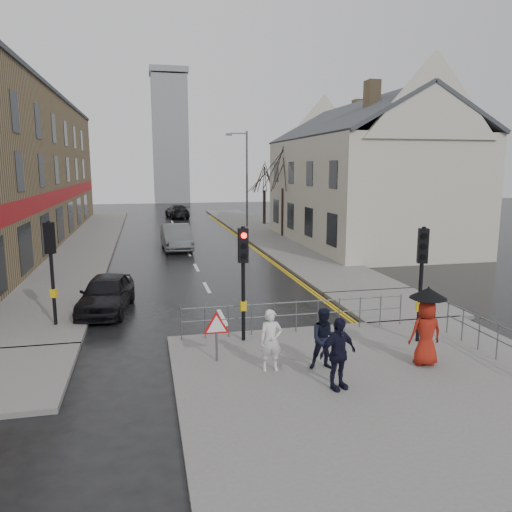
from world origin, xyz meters
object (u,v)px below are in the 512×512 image
pedestrian_a (271,340)px  car_mid (176,237)px  pedestrian_with_umbrella (426,323)px  pedestrian_b (325,339)px  pedestrian_d (338,354)px  car_parked (106,293)px

pedestrian_a → car_mid: pedestrian_a is taller
pedestrian_with_umbrella → pedestrian_b: bearing=173.5°
pedestrian_b → pedestrian_with_umbrella: 2.67m
pedestrian_with_umbrella → pedestrian_d: (-2.75, -0.85, -0.27)m
pedestrian_a → pedestrian_b: size_ratio=0.99×
pedestrian_b → pedestrian_with_umbrella: bearing=4.8°
pedestrian_with_umbrella → pedestrian_d: pedestrian_with_umbrella is taller
pedestrian_d → car_parked: pedestrian_d is taller
car_mid → pedestrian_with_umbrella: bearing=-78.5°
car_parked → car_mid: (3.37, 13.50, 0.11)m
pedestrian_with_umbrella → car_parked: (-8.44, 7.28, -0.57)m
pedestrian_with_umbrella → pedestrian_d: size_ratio=1.21×
car_parked → pedestrian_d: bearing=-47.2°
pedestrian_with_umbrella → pedestrian_d: 2.89m
pedestrian_with_umbrella → car_parked: pedestrian_with_umbrella is taller
pedestrian_b → car_mid: pedestrian_b is taller
pedestrian_with_umbrella → car_parked: size_ratio=0.51×
car_parked → car_mid: car_mid is taller
pedestrian_a → pedestrian_with_umbrella: bearing=-2.9°
pedestrian_d → car_mid: (-2.31, 21.63, -0.19)m
car_parked → pedestrian_a: bearing=-48.9°
pedestrian_b → pedestrian_d: (-0.11, -1.15, 0.06)m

